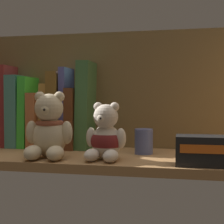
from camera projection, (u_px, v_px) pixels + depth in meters
shelf_board at (110, 159)px, 81.95cm from camera, size 78.13×26.94×2.00cm
shelf_back_panel at (120, 93)px, 95.14cm from camera, size 80.53×1.20×33.83cm
book_1 at (2, 113)px, 98.74cm from camera, size 2.66×13.05×18.53cm
book_2 at (10, 106)px, 98.12cm from camera, size 1.97×10.12×22.71cm
book_3 at (20, 111)px, 97.55cm from camera, size 3.41×11.59×19.88cm
book_4 at (30, 112)px, 96.90cm from camera, size 2.74×11.75×19.49cm
book_5 at (39, 120)px, 96.40cm from camera, size 2.59×12.60×15.02cm
book_6 at (49, 116)px, 95.78cm from camera, size 2.88×9.70×17.56cm
book_7 at (59, 110)px, 95.12cm from camera, size 2.94×11.74×20.61cm
book_8 at (68, 108)px, 94.55cm from camera, size 1.69×10.30×21.78cm
book_9 at (76, 118)px, 94.16cm from camera, size 2.37×13.72×16.20cm
book_10 at (87, 105)px, 93.38cm from camera, size 4.01×11.93×23.38cm
teddy_bear_larger at (49, 129)px, 77.64cm from camera, size 11.08×11.34×15.06cm
teddy_bear_smaller at (106, 137)px, 75.37cm from camera, size 9.28×9.76×12.63cm
pillar_candle at (144, 141)px, 83.35cm from camera, size 4.45×4.45×6.09cm
small_product_box at (204, 151)px, 68.58cm from camera, size 11.01×6.64×5.96cm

